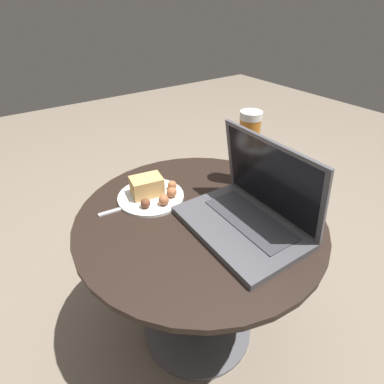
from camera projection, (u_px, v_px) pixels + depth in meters
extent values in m
plane|color=#726656|center=(198.00, 325.00, 1.14)|extent=(6.00, 6.00, 0.00)
cylinder|color=#515156|center=(198.00, 324.00, 1.14)|extent=(0.40, 0.40, 0.01)
cylinder|color=#515156|center=(198.00, 279.00, 0.99)|extent=(0.08, 0.08, 0.51)
cylinder|color=black|center=(200.00, 217.00, 0.85)|extent=(0.69, 0.69, 0.02)
cube|color=#47474C|center=(239.00, 227.00, 0.78)|extent=(0.33, 0.23, 0.02)
cube|color=#333338|center=(249.00, 219.00, 0.79)|extent=(0.26, 0.11, 0.00)
cube|color=#47474C|center=(271.00, 178.00, 0.76)|extent=(0.33, 0.06, 0.22)
cube|color=black|center=(270.00, 179.00, 0.76)|extent=(0.30, 0.05, 0.20)
cylinder|color=#C6701E|center=(247.00, 152.00, 0.93)|extent=(0.06, 0.06, 0.21)
cylinder|color=white|center=(251.00, 115.00, 0.86)|extent=(0.06, 0.06, 0.02)
cylinder|color=silver|center=(151.00, 197.00, 0.91)|extent=(0.20, 0.20, 0.01)
cube|color=tan|center=(147.00, 186.00, 0.90)|extent=(0.08, 0.10, 0.06)
sphere|color=#9E5B38|center=(173.00, 185.00, 0.93)|extent=(0.03, 0.03, 0.03)
sphere|color=#9E5B38|center=(164.00, 200.00, 0.86)|extent=(0.03, 0.03, 0.03)
sphere|color=brown|center=(145.00, 203.00, 0.85)|extent=(0.03, 0.03, 0.03)
sphere|color=#9E5B38|center=(172.00, 192.00, 0.89)|extent=(0.03, 0.03, 0.03)
cube|color=#B2B2B7|center=(120.00, 209.00, 0.86)|extent=(0.03, 0.13, 0.00)
cube|color=#B2B2B7|center=(150.00, 200.00, 0.89)|extent=(0.03, 0.06, 0.00)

